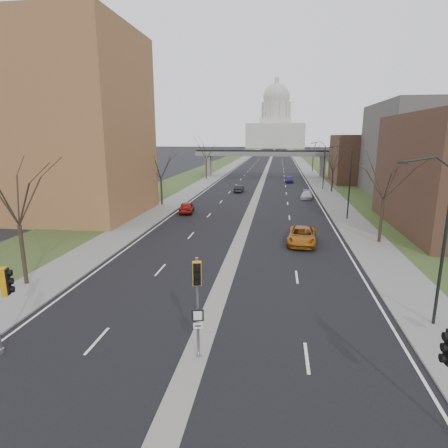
% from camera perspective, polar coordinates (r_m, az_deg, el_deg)
% --- Properties ---
extents(ground, '(700.00, 700.00, 0.00)m').
position_cam_1_polar(ground, '(16.87, -5.55, -22.01)').
color(ground, black).
rests_on(ground, ground).
extents(road_surface, '(20.00, 600.00, 0.01)m').
position_cam_1_polar(road_surface, '(163.68, 7.09, 9.73)').
color(road_surface, black).
rests_on(road_surface, ground).
extents(median_strip, '(1.20, 600.00, 0.02)m').
position_cam_1_polar(median_strip, '(163.68, 7.09, 9.72)').
color(median_strip, gray).
rests_on(median_strip, ground).
extents(sidewalk_right, '(4.00, 600.00, 0.12)m').
position_cam_1_polar(sidewalk_right, '(163.86, 11.34, 9.59)').
color(sidewalk_right, gray).
rests_on(sidewalk_right, ground).
extents(sidewalk_left, '(4.00, 600.00, 0.12)m').
position_cam_1_polar(sidewalk_left, '(164.36, 2.84, 9.84)').
color(sidewalk_left, gray).
rests_on(sidewalk_left, ground).
extents(grass_verge_right, '(8.00, 600.00, 0.10)m').
position_cam_1_polar(grass_verge_right, '(164.28, 13.46, 9.50)').
color(grass_verge_right, '#283C1C').
rests_on(grass_verge_right, ground).
extents(grass_verge_left, '(8.00, 600.00, 0.10)m').
position_cam_1_polar(grass_verge_left, '(165.04, 0.73, 9.87)').
color(grass_verge_left, '#283C1C').
rests_on(grass_verge_left, ground).
extents(apartment_building, '(25.00, 16.00, 22.00)m').
position_cam_1_polar(apartment_building, '(52.43, -26.74, 13.26)').
color(apartment_building, '#9B6A3E').
rests_on(apartment_building, ground).
extents(commercial_block_mid, '(18.00, 22.00, 15.00)m').
position_cam_1_polar(commercial_block_mid, '(69.84, 29.24, 9.76)').
color(commercial_block_mid, '#63615A').
rests_on(commercial_block_mid, ground).
extents(commercial_block_far, '(14.00, 14.00, 10.00)m').
position_cam_1_polar(commercial_block_far, '(85.52, 21.00, 9.20)').
color(commercial_block_far, '#513525').
rests_on(commercial_block_far, ground).
extents(pedestrian_bridge, '(34.00, 3.00, 6.45)m').
position_cam_1_polar(pedestrian_bridge, '(93.54, 6.18, 10.17)').
color(pedestrian_bridge, slate).
rests_on(pedestrian_bridge, ground).
extents(capitol, '(48.00, 42.00, 55.75)m').
position_cam_1_polar(capitol, '(333.49, 7.87, 14.63)').
color(capitol, beige).
rests_on(capitol, ground).
extents(streetlight_near, '(2.61, 0.20, 8.70)m').
position_cam_1_polar(streetlight_near, '(20.95, 29.28, 3.96)').
color(streetlight_near, black).
rests_on(streetlight_near, sidewalk_right).
extents(streetlight_mid, '(2.61, 0.20, 8.70)m').
position_cam_1_polar(streetlight_mid, '(46.06, 17.84, 9.16)').
color(streetlight_mid, black).
rests_on(streetlight_mid, sidewalk_right).
extents(streetlight_far, '(2.61, 0.20, 8.70)m').
position_cam_1_polar(streetlight_far, '(71.80, 14.48, 10.61)').
color(streetlight_far, black).
rests_on(streetlight_far, sidewalk_right).
extents(tree_left_a, '(7.20, 7.20, 9.40)m').
position_cam_1_polar(tree_left_a, '(27.13, -29.33, 5.02)').
color(tree_left_a, '#382B21').
rests_on(tree_left_a, sidewalk_left).
extents(tree_left_b, '(6.75, 6.75, 8.81)m').
position_cam_1_polar(tree_left_b, '(54.04, -9.67, 9.34)').
color(tree_left_b, '#382B21').
rests_on(tree_left_b, sidewalk_left).
extents(tree_left_c, '(7.65, 7.65, 9.99)m').
position_cam_1_polar(tree_left_c, '(86.96, -2.76, 11.45)').
color(tree_left_c, '#382B21').
rests_on(tree_left_c, sidewalk_left).
extents(tree_right_a, '(7.20, 7.20, 9.40)m').
position_cam_1_polar(tree_right_a, '(36.75, 23.44, 7.34)').
color(tree_right_a, '#382B21').
rests_on(tree_right_a, sidewalk_right).
extents(tree_right_b, '(6.30, 6.30, 8.22)m').
position_cam_1_polar(tree_right_b, '(69.12, 16.36, 9.47)').
color(tree_right_b, '#382B21').
rests_on(tree_right_b, sidewalk_right).
extents(tree_right_c, '(7.65, 7.65, 9.99)m').
position_cam_1_polar(tree_right_c, '(108.80, 13.51, 11.46)').
color(tree_right_c, '#382B21').
rests_on(tree_right_c, sidewalk_right).
extents(signal_pole_median, '(0.59, 0.78, 4.69)m').
position_cam_1_polar(signal_pole_median, '(16.23, -4.09, -10.21)').
color(signal_pole_median, gray).
rests_on(signal_pole_median, ground).
extents(car_left_near, '(2.32, 4.56, 1.49)m').
position_cam_1_polar(car_left_near, '(48.88, -5.71, 2.58)').
color(car_left_near, maroon).
rests_on(car_left_near, ground).
extents(car_left_far, '(1.58, 3.85, 1.24)m').
position_cam_1_polar(car_left_far, '(66.91, 2.31, 5.40)').
color(car_left_far, black).
rests_on(car_left_far, ground).
extents(car_right_near, '(3.02, 5.71, 1.53)m').
position_cam_1_polar(car_right_near, '(35.27, 11.81, -1.76)').
color(car_right_near, '#A75A11').
rests_on(car_right_near, ground).
extents(car_right_mid, '(2.24, 4.46, 1.24)m').
position_cam_1_polar(car_right_mid, '(61.11, 12.50, 4.35)').
color(car_right_mid, '#B5B6BD').
rests_on(car_right_mid, ground).
extents(car_right_far, '(1.81, 4.11, 1.38)m').
position_cam_1_polar(car_right_far, '(82.08, 9.91, 6.72)').
color(car_right_far, navy).
rests_on(car_right_far, ground).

